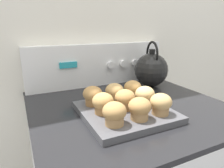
{
  "coord_description": "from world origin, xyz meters",
  "views": [
    {
      "loc": [
        -0.38,
        -0.27,
        1.21
      ],
      "look_at": [
        -0.09,
        0.33,
        1.02
      ],
      "focal_mm": 32.0,
      "sensor_mm": 36.0,
      "label": 1
    }
  ],
  "objects_px": {
    "muffin_r2_c1": "(115,92)",
    "muffin_r1_c0": "(103,103)",
    "muffin_r0_c1": "(140,108)",
    "muffin_r2_c0": "(93,95)",
    "muffin_r0_c0": "(114,113)",
    "muffin_r2_c2": "(133,89)",
    "muffin_r1_c1": "(125,99)",
    "tea_kettle": "(151,69)",
    "muffin_r0_c2": "(161,104)",
    "muffin_r1_c2": "(145,96)",
    "muffin_pan": "(125,112)"
  },
  "relations": [
    {
      "from": "tea_kettle",
      "to": "muffin_pan",
      "type": "bearing_deg",
      "value": -139.22
    },
    {
      "from": "muffin_r2_c0",
      "to": "muffin_r0_c1",
      "type": "bearing_deg",
      "value": -62.87
    },
    {
      "from": "muffin_r0_c0",
      "to": "muffin_r2_c1",
      "type": "distance_m",
      "value": 0.19
    },
    {
      "from": "muffin_r2_c0",
      "to": "muffin_r1_c2",
      "type": "bearing_deg",
      "value": -26.21
    },
    {
      "from": "muffin_r2_c1",
      "to": "muffin_r1_c0",
      "type": "bearing_deg",
      "value": -135.26
    },
    {
      "from": "muffin_r1_c1",
      "to": "tea_kettle",
      "type": "xyz_separation_m",
      "value": [
        0.29,
        0.25,
        0.03
      ]
    },
    {
      "from": "muffin_r1_c0",
      "to": "muffin_r1_c1",
      "type": "bearing_deg",
      "value": -0.72
    },
    {
      "from": "muffin_r1_c0",
      "to": "muffin_r2_c2",
      "type": "distance_m",
      "value": 0.19
    },
    {
      "from": "muffin_r0_c2",
      "to": "muffin_r2_c2",
      "type": "xyz_separation_m",
      "value": [
        -0.0,
        0.17,
        0.0
      ]
    },
    {
      "from": "muffin_r1_c2",
      "to": "tea_kettle",
      "type": "relative_size",
      "value": 0.31
    },
    {
      "from": "muffin_r1_c2",
      "to": "muffin_r2_c0",
      "type": "distance_m",
      "value": 0.19
    },
    {
      "from": "muffin_r0_c0",
      "to": "muffin_r1_c2",
      "type": "relative_size",
      "value": 1.0
    },
    {
      "from": "muffin_r2_c0",
      "to": "muffin_r2_c1",
      "type": "distance_m",
      "value": 0.09
    },
    {
      "from": "muffin_r2_c2",
      "to": "muffin_r0_c2",
      "type": "bearing_deg",
      "value": -89.77
    },
    {
      "from": "muffin_r0_c0",
      "to": "muffin_r2_c2",
      "type": "distance_m",
      "value": 0.24
    },
    {
      "from": "muffin_r2_c0",
      "to": "muffin_r0_c0",
      "type": "bearing_deg",
      "value": -88.99
    },
    {
      "from": "muffin_r1_c0",
      "to": "muffin_r1_c2",
      "type": "height_order",
      "value": "same"
    },
    {
      "from": "muffin_r2_c0",
      "to": "muffin_r2_c2",
      "type": "bearing_deg",
      "value": 0.71
    },
    {
      "from": "muffin_r2_c0",
      "to": "muffin_r2_c1",
      "type": "height_order",
      "value": "same"
    },
    {
      "from": "muffin_r1_c0",
      "to": "muffin_r2_c1",
      "type": "height_order",
      "value": "same"
    },
    {
      "from": "muffin_r1_c0",
      "to": "muffin_r1_c2",
      "type": "xyz_separation_m",
      "value": [
        0.16,
        0.0,
        0.0
      ]
    },
    {
      "from": "muffin_r1_c1",
      "to": "tea_kettle",
      "type": "height_order",
      "value": "tea_kettle"
    },
    {
      "from": "muffin_r0_c0",
      "to": "muffin_r1_c2",
      "type": "bearing_deg",
      "value": 28.02
    },
    {
      "from": "muffin_r0_c1",
      "to": "muffin_r2_c0",
      "type": "xyz_separation_m",
      "value": [
        -0.09,
        0.17,
        0.0
      ]
    },
    {
      "from": "muffin_r0_c2",
      "to": "muffin_r0_c1",
      "type": "bearing_deg",
      "value": -178.62
    },
    {
      "from": "muffin_r0_c0",
      "to": "muffin_r1_c2",
      "type": "xyz_separation_m",
      "value": [
        0.17,
        0.09,
        0.0
      ]
    },
    {
      "from": "muffin_r0_c2",
      "to": "tea_kettle",
      "type": "bearing_deg",
      "value": 58.54
    },
    {
      "from": "muffin_pan",
      "to": "muffin_r2_c2",
      "type": "xyz_separation_m",
      "value": [
        0.08,
        0.09,
        0.05
      ]
    },
    {
      "from": "muffin_pan",
      "to": "tea_kettle",
      "type": "height_order",
      "value": "tea_kettle"
    },
    {
      "from": "muffin_r1_c1",
      "to": "muffin_r2_c0",
      "type": "xyz_separation_m",
      "value": [
        -0.09,
        0.08,
        0.0
      ]
    },
    {
      "from": "muffin_r2_c0",
      "to": "tea_kettle",
      "type": "xyz_separation_m",
      "value": [
        0.37,
        0.16,
        0.03
      ]
    },
    {
      "from": "muffin_r0_c0",
      "to": "muffin_r2_c2",
      "type": "relative_size",
      "value": 1.0
    },
    {
      "from": "muffin_r0_c1",
      "to": "muffin_r1_c1",
      "type": "distance_m",
      "value": 0.09
    },
    {
      "from": "muffin_r1_c2",
      "to": "tea_kettle",
      "type": "xyz_separation_m",
      "value": [
        0.21,
        0.25,
        0.03
      ]
    },
    {
      "from": "muffin_r1_c2",
      "to": "muffin_r2_c1",
      "type": "xyz_separation_m",
      "value": [
        -0.08,
        0.08,
        0.0
      ]
    },
    {
      "from": "muffin_r2_c1",
      "to": "muffin_r1_c2",
      "type": "bearing_deg",
      "value": -44.92
    },
    {
      "from": "muffin_r1_c1",
      "to": "muffin_r1_c0",
      "type": "bearing_deg",
      "value": 179.28
    },
    {
      "from": "muffin_r0_c1",
      "to": "muffin_r2_c0",
      "type": "relative_size",
      "value": 1.0
    },
    {
      "from": "muffin_r0_c0",
      "to": "muffin_r1_c0",
      "type": "xyz_separation_m",
      "value": [
        0.0,
        0.09,
        0.0
      ]
    },
    {
      "from": "muffin_r1_c0",
      "to": "muffin_r2_c2",
      "type": "bearing_deg",
      "value": 27.47
    },
    {
      "from": "muffin_pan",
      "to": "muffin_r2_c1",
      "type": "distance_m",
      "value": 0.1
    },
    {
      "from": "muffin_r1_c2",
      "to": "muffin_pan",
      "type": "bearing_deg",
      "value": -178.58
    },
    {
      "from": "muffin_pan",
      "to": "muffin_r0_c2",
      "type": "xyz_separation_m",
      "value": [
        0.08,
        -0.09,
        0.05
      ]
    },
    {
      "from": "muffin_r1_c1",
      "to": "tea_kettle",
      "type": "bearing_deg",
      "value": 40.71
    },
    {
      "from": "muffin_r0_c1",
      "to": "tea_kettle",
      "type": "bearing_deg",
      "value": 49.53
    },
    {
      "from": "muffin_r0_c2",
      "to": "muffin_r1_c2",
      "type": "relative_size",
      "value": 1.0
    },
    {
      "from": "muffin_r0_c0",
      "to": "tea_kettle",
      "type": "relative_size",
      "value": 0.31
    },
    {
      "from": "muffin_r1_c0",
      "to": "muffin_r1_c2",
      "type": "relative_size",
      "value": 1.0
    },
    {
      "from": "muffin_pan",
      "to": "muffin_r0_c1",
      "type": "distance_m",
      "value": 0.1
    },
    {
      "from": "muffin_r0_c1",
      "to": "muffin_r1_c2",
      "type": "bearing_deg",
      "value": 47.93
    }
  ]
}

